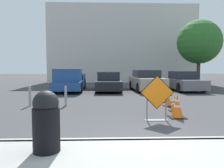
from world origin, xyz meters
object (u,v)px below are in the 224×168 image
(pickup_truck, at_px, (70,81))
(parked_car_third, at_px, (183,82))
(parked_car_second, at_px, (146,81))
(trash_bin, at_px, (46,121))
(parked_car_nearest, at_px, (108,82))
(traffic_cone_nearest, at_px, (177,106))
(bollard_second, at_px, (30,95))
(road_closed_sign, at_px, (157,96))
(traffic_cone_third, at_px, (168,98))
(traffic_cone_second, at_px, (174,104))
(traffic_cone_fourth, at_px, (167,96))
(bollard_nearest, at_px, (66,95))

(pickup_truck, relative_size, parked_car_third, 1.27)
(parked_car_second, distance_m, trash_bin, 12.53)
(parked_car_nearest, distance_m, parked_car_third, 5.56)
(traffic_cone_nearest, xyz_separation_m, bollard_second, (-5.73, 2.47, 0.10))
(road_closed_sign, bearing_deg, parked_car_second, 81.15)
(bollard_second, bearing_deg, road_closed_sign, -30.30)
(parked_car_third, xyz_separation_m, trash_bin, (-6.90, -11.94, 0.04))
(traffic_cone_nearest, height_order, traffic_cone_third, traffic_cone_nearest)
(road_closed_sign, height_order, trash_bin, road_closed_sign)
(traffic_cone_nearest, bearing_deg, parked_car_second, 85.93)
(parked_car_third, height_order, bollard_second, parked_car_third)
(traffic_cone_second, relative_size, traffic_cone_fourth, 0.96)
(parked_car_nearest, xyz_separation_m, trash_bin, (-1.34, -11.94, 0.07))
(parked_car_nearest, xyz_separation_m, bollard_nearest, (-2.00, -6.25, -0.17))
(traffic_cone_fourth, relative_size, parked_car_second, 0.15)
(traffic_cone_nearest, height_order, bollard_nearest, bollard_nearest)
(parked_car_nearest, distance_m, trash_bin, 12.01)
(road_closed_sign, distance_m, bollard_nearest, 4.45)
(road_closed_sign, height_order, traffic_cone_nearest, road_closed_sign)
(traffic_cone_nearest, xyz_separation_m, parked_car_nearest, (-2.17, 8.72, 0.26))
(traffic_cone_second, bearing_deg, bollard_nearest, 162.49)
(traffic_cone_second, distance_m, parked_car_third, 8.27)
(parked_car_second, bearing_deg, bollard_second, 40.09)
(traffic_cone_third, relative_size, trash_bin, 0.67)
(traffic_cone_third, xyz_separation_m, parked_car_nearest, (-2.50, 6.49, 0.28))
(parked_car_nearest, bearing_deg, bollard_nearest, 72.27)
(bollard_nearest, bearing_deg, parked_car_second, 52.13)
(road_closed_sign, relative_size, parked_car_nearest, 0.32)
(road_closed_sign, height_order, traffic_cone_fourth, road_closed_sign)
(traffic_cone_third, xyz_separation_m, trash_bin, (-3.85, -5.45, 0.34))
(pickup_truck, relative_size, bollard_second, 5.97)
(traffic_cone_fourth, distance_m, parked_car_nearest, 6.09)
(pickup_truck, relative_size, trash_bin, 4.86)
(parked_car_second, bearing_deg, trash_bin, 66.81)
(traffic_cone_fourth, height_order, parked_car_second, parked_car_second)
(traffic_cone_second, relative_size, traffic_cone_third, 0.80)
(road_closed_sign, relative_size, parked_car_second, 0.34)
(trash_bin, bearing_deg, traffic_cone_second, 48.78)
(road_closed_sign, xyz_separation_m, bollard_second, (-4.94, 2.89, -0.30))
(traffic_cone_third, relative_size, bollard_nearest, 0.85)
(pickup_truck, relative_size, parked_car_nearest, 1.23)
(bollard_second, bearing_deg, parked_car_second, 44.07)
(traffic_cone_second, height_order, bollard_second, bollard_second)
(parked_car_nearest, xyz_separation_m, parked_car_third, (5.56, 0.00, 0.02))
(parked_car_second, xyz_separation_m, bollard_nearest, (-4.78, -6.14, -0.24))
(parked_car_nearest, height_order, bollard_second, parked_car_nearest)
(traffic_cone_nearest, bearing_deg, bollard_second, 156.67)
(pickup_truck, xyz_separation_m, parked_car_second, (5.55, -0.07, -0.02))
(road_closed_sign, xyz_separation_m, traffic_cone_third, (1.13, 2.64, -0.41))
(traffic_cone_fourth, height_order, trash_bin, trash_bin)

